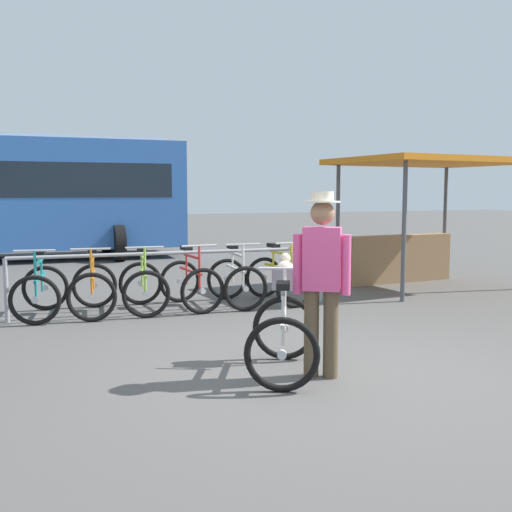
{
  "coord_description": "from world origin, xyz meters",
  "views": [
    {
      "loc": [
        -2.81,
        -4.87,
        1.72
      ],
      "look_at": [
        -0.22,
        1.38,
        1.0
      ],
      "focal_mm": 42.42,
      "sensor_mm": 36.0,
      "label": 1
    }
  ],
  "objects_px": {
    "racked_bike_red": "(191,283)",
    "featured_bicycle": "(284,321)",
    "racked_bike_teal": "(40,291)",
    "racked_bike_orange": "(93,288)",
    "racked_bike_yellow": "(279,279)",
    "racked_bike_white": "(236,281)",
    "person_with_featured_bike": "(322,276)",
    "racked_bike_lime": "(143,286)",
    "market_stall": "(414,210)"
  },
  "relations": [
    {
      "from": "racked_bike_red",
      "to": "racked_bike_yellow",
      "type": "distance_m",
      "value": 1.4
    },
    {
      "from": "racked_bike_white",
      "to": "racked_bike_yellow",
      "type": "bearing_deg",
      "value": -3.5
    },
    {
      "from": "market_stall",
      "to": "racked_bike_lime",
      "type": "bearing_deg",
      "value": -174.08
    },
    {
      "from": "person_with_featured_bike",
      "to": "featured_bicycle",
      "type": "bearing_deg",
      "value": 126.69
    },
    {
      "from": "racked_bike_red",
      "to": "racked_bike_orange",
      "type": "bearing_deg",
      "value": 176.5
    },
    {
      "from": "person_with_featured_bike",
      "to": "market_stall",
      "type": "bearing_deg",
      "value": 45.07
    },
    {
      "from": "racked_bike_teal",
      "to": "racked_bike_white",
      "type": "xyz_separation_m",
      "value": [
        2.79,
        -0.17,
        0.0
      ]
    },
    {
      "from": "racked_bike_yellow",
      "to": "person_with_featured_bike",
      "type": "bearing_deg",
      "value": -108.85
    },
    {
      "from": "racked_bike_yellow",
      "to": "market_stall",
      "type": "distance_m",
      "value": 3.27
    },
    {
      "from": "racked_bike_red",
      "to": "featured_bicycle",
      "type": "xyz_separation_m",
      "value": [
        -0.07,
        -3.39,
        0.12
      ]
    },
    {
      "from": "racked_bike_lime",
      "to": "racked_bike_white",
      "type": "height_order",
      "value": "same"
    },
    {
      "from": "featured_bicycle",
      "to": "racked_bike_lime",
      "type": "bearing_deg",
      "value": 100.39
    },
    {
      "from": "racked_bike_red",
      "to": "featured_bicycle",
      "type": "relative_size",
      "value": 0.89
    },
    {
      "from": "racked_bike_white",
      "to": "racked_bike_lime",
      "type": "bearing_deg",
      "value": 176.5
    },
    {
      "from": "market_stall",
      "to": "racked_bike_orange",
      "type": "bearing_deg",
      "value": -175.2
    },
    {
      "from": "racked_bike_orange",
      "to": "featured_bicycle",
      "type": "xyz_separation_m",
      "value": [
        1.33,
        -3.47,
        0.12
      ]
    },
    {
      "from": "racked_bike_yellow",
      "to": "featured_bicycle",
      "type": "height_order",
      "value": "featured_bicycle"
    },
    {
      "from": "racked_bike_orange",
      "to": "market_stall",
      "type": "xyz_separation_m",
      "value": [
        5.83,
        0.49,
        1.03
      ]
    },
    {
      "from": "person_with_featured_bike",
      "to": "market_stall",
      "type": "height_order",
      "value": "market_stall"
    },
    {
      "from": "featured_bicycle",
      "to": "person_with_featured_bike",
      "type": "height_order",
      "value": "person_with_featured_bike"
    },
    {
      "from": "racked_bike_lime",
      "to": "racked_bike_red",
      "type": "xyz_separation_m",
      "value": [
        0.7,
        -0.04,
        -0.0
      ]
    },
    {
      "from": "racked_bike_lime",
      "to": "racked_bike_yellow",
      "type": "relative_size",
      "value": 1.03
    },
    {
      "from": "featured_bicycle",
      "to": "person_with_featured_bike",
      "type": "relative_size",
      "value": 0.73
    },
    {
      "from": "featured_bicycle",
      "to": "market_stall",
      "type": "distance_m",
      "value": 6.06
    },
    {
      "from": "racked_bike_teal",
      "to": "racked_bike_orange",
      "type": "distance_m",
      "value": 0.7
    },
    {
      "from": "market_stall",
      "to": "racked_bike_teal",
      "type": "bearing_deg",
      "value": -176.09
    },
    {
      "from": "racked_bike_white",
      "to": "featured_bicycle",
      "type": "xyz_separation_m",
      "value": [
        -0.77,
        -3.34,
        0.12
      ]
    },
    {
      "from": "racked_bike_orange",
      "to": "racked_bike_lime",
      "type": "relative_size",
      "value": 1.05
    },
    {
      "from": "racked_bike_teal",
      "to": "racked_bike_red",
      "type": "bearing_deg",
      "value": -3.5
    },
    {
      "from": "racked_bike_lime",
      "to": "racked_bike_white",
      "type": "distance_m",
      "value": 1.4
    },
    {
      "from": "racked_bike_orange",
      "to": "racked_bike_red",
      "type": "bearing_deg",
      "value": -3.5
    },
    {
      "from": "racked_bike_orange",
      "to": "racked_bike_white",
      "type": "bearing_deg",
      "value": -3.5
    },
    {
      "from": "racked_bike_white",
      "to": "market_stall",
      "type": "relative_size",
      "value": 0.35
    },
    {
      "from": "racked_bike_white",
      "to": "featured_bicycle",
      "type": "height_order",
      "value": "featured_bicycle"
    },
    {
      "from": "racked_bike_orange",
      "to": "person_with_featured_bike",
      "type": "xyz_separation_m",
      "value": [
        1.56,
        -3.79,
        0.58
      ]
    },
    {
      "from": "racked_bike_yellow",
      "to": "featured_bicycle",
      "type": "relative_size",
      "value": 0.89
    },
    {
      "from": "racked_bike_yellow",
      "to": "racked_bike_lime",
      "type": "bearing_deg",
      "value": 176.5
    },
    {
      "from": "racked_bike_red",
      "to": "featured_bicycle",
      "type": "height_order",
      "value": "featured_bicycle"
    },
    {
      "from": "racked_bike_lime",
      "to": "racked_bike_yellow",
      "type": "bearing_deg",
      "value": -3.5
    },
    {
      "from": "featured_bicycle",
      "to": "racked_bike_orange",
      "type": "bearing_deg",
      "value": 110.92
    },
    {
      "from": "racked_bike_red",
      "to": "market_stall",
      "type": "height_order",
      "value": "market_stall"
    },
    {
      "from": "racked_bike_lime",
      "to": "market_stall",
      "type": "bearing_deg",
      "value": 5.92
    },
    {
      "from": "racked_bike_lime",
      "to": "person_with_featured_bike",
      "type": "distance_m",
      "value": 3.88
    },
    {
      "from": "racked_bike_red",
      "to": "featured_bicycle",
      "type": "distance_m",
      "value": 3.39
    },
    {
      "from": "racked_bike_orange",
      "to": "racked_bike_yellow",
      "type": "distance_m",
      "value": 2.8
    },
    {
      "from": "racked_bike_teal",
      "to": "racked_bike_yellow",
      "type": "height_order",
      "value": "same"
    },
    {
      "from": "racked_bike_yellow",
      "to": "featured_bicycle",
      "type": "xyz_separation_m",
      "value": [
        -1.47,
        -3.3,
        0.12
      ]
    },
    {
      "from": "racked_bike_red",
      "to": "racked_bike_yellow",
      "type": "relative_size",
      "value": 1.0
    },
    {
      "from": "racked_bike_teal",
      "to": "featured_bicycle",
      "type": "xyz_separation_m",
      "value": [
        2.03,
        -3.51,
        0.12
      ]
    },
    {
      "from": "racked_bike_orange",
      "to": "market_stall",
      "type": "distance_m",
      "value": 5.94
    }
  ]
}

